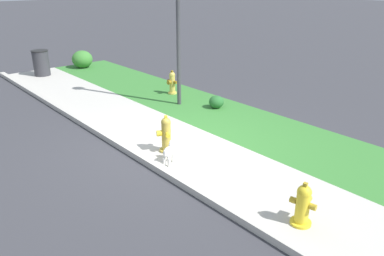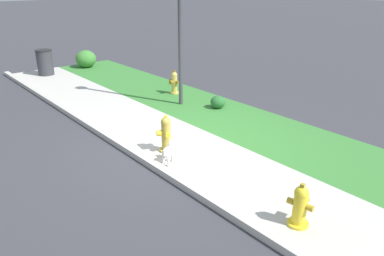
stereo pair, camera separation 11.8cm
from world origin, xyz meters
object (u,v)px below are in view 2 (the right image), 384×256
at_px(fire_hydrant_across_street, 300,206).
at_px(trash_bin, 45,63).
at_px(fire_hydrant_near_corner, 174,83).
at_px(shrub_bush_mid_verge, 218,102).
at_px(shrub_bush_near_lamp, 86,59).
at_px(small_white_dog, 169,151).
at_px(fire_hydrant_at_driveway, 166,134).

height_order(fire_hydrant_across_street, trash_bin, trash_bin).
bearing_deg(fire_hydrant_across_street, fire_hydrant_near_corner, 145.84).
distance_m(fire_hydrant_across_street, shrub_bush_mid_verge, 5.25).
xyz_separation_m(fire_hydrant_near_corner, shrub_bush_near_lamp, (-5.14, -0.44, -0.01)).
bearing_deg(fire_hydrant_near_corner, shrub_bush_mid_verge, 171.83).
relative_size(fire_hydrant_across_street, small_white_dog, 1.60).
bearing_deg(shrub_bush_near_lamp, fire_hydrant_across_street, -10.86).
xyz_separation_m(fire_hydrant_near_corner, fire_hydrant_at_driveway, (3.15, -2.62, 0.03)).
xyz_separation_m(small_white_dog, shrub_bush_near_lamp, (-8.74, 2.46, 0.09)).
bearing_deg(fire_hydrant_near_corner, trash_bin, 13.17).
bearing_deg(fire_hydrant_across_street, trash_bin, 165.81).
relative_size(fire_hydrant_at_driveway, trash_bin, 0.85).
bearing_deg(trash_bin, shrub_bush_mid_verge, 18.04).
distance_m(small_white_dog, shrub_bush_near_lamp, 9.08).
height_order(fire_hydrant_near_corner, fire_hydrant_across_street, fire_hydrant_near_corner).
relative_size(small_white_dog, shrub_bush_mid_verge, 1.04).
relative_size(trash_bin, shrub_bush_mid_verge, 2.26).
height_order(fire_hydrant_at_driveway, trash_bin, trash_bin).
distance_m(fire_hydrant_across_street, small_white_dog, 2.74).
bearing_deg(fire_hydrant_across_street, fire_hydrant_at_driveway, 168.15).
distance_m(trash_bin, shrub_bush_mid_verge, 7.08).
xyz_separation_m(shrub_bush_near_lamp, shrub_bush_mid_verge, (6.98, 0.51, -0.16)).
height_order(fire_hydrant_at_driveway, shrub_bush_mid_verge, fire_hydrant_at_driveway).
bearing_deg(shrub_bush_mid_verge, fire_hydrant_across_street, -31.07).
height_order(small_white_dog, shrub_bush_mid_verge, small_white_dog).
xyz_separation_m(small_white_dog, shrub_bush_mid_verge, (-1.76, 2.97, -0.08)).
xyz_separation_m(fire_hydrant_near_corner, fire_hydrant_across_street, (6.34, -2.64, -0.02)).
xyz_separation_m(fire_hydrant_at_driveway, small_white_dog, (0.46, -0.27, -0.13)).
relative_size(small_white_dog, shrub_bush_near_lamp, 0.54).
xyz_separation_m(small_white_dog, trash_bin, (-8.49, 0.78, 0.21)).
bearing_deg(trash_bin, fire_hydrant_near_corner, 23.49).
bearing_deg(fire_hydrant_at_driveway, trash_bin, 22.75).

